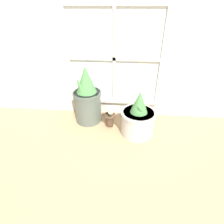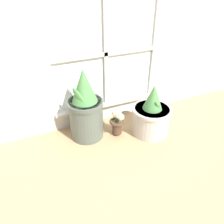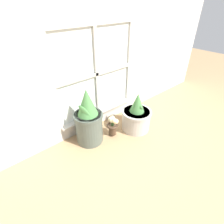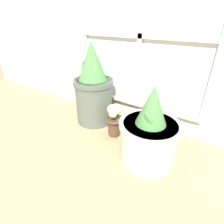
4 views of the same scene
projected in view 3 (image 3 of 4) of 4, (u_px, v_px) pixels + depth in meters
name	position (u px, v px, depth m)	size (l,w,h in m)	color
ground_plane	(128.00, 144.00, 2.08)	(10.00, 10.00, 0.00)	tan
wall_with_window	(93.00, 20.00, 1.75)	(4.40, 0.10, 2.50)	beige
potted_plant_left	(89.00, 120.00, 1.98)	(0.33, 0.33, 0.69)	#4C564C
potted_plant_right	(136.00, 116.00, 2.24)	(0.38, 0.38, 0.52)	#B7B2A8
flower_vase	(113.00, 125.00, 2.14)	(0.15, 0.15, 0.28)	#473323
fallen_leaf	(135.00, 134.00, 2.23)	(0.11, 0.05, 0.01)	brown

